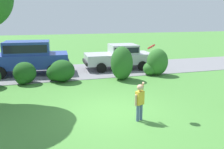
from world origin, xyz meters
name	(u,v)px	position (x,y,z in m)	size (l,w,h in m)	color
ground_plane	(111,112)	(0.00, 0.00, 0.00)	(80.00, 80.00, 0.00)	#478438
driveway_strip	(80,71)	(0.00, 6.90, 0.01)	(28.00, 4.40, 0.02)	slate
shrub_centre_left	(24,74)	(-3.10, 4.82, 0.51)	(1.12, 1.09, 1.10)	#1E511C
shrub_centre	(60,71)	(-1.35, 4.79, 0.53)	(1.44, 1.35, 1.14)	#1E511C
shrub_centre_right	(122,64)	(1.82, 4.26, 0.81)	(1.16, 1.29, 1.78)	#286023
shrub_far_end	(156,63)	(4.03, 4.70, 0.69)	(1.42, 1.12, 1.52)	#33702B
parked_sedan	(120,56)	(2.60, 6.96, 0.85)	(4.48, 2.25, 1.56)	silver
parked_suv	(28,56)	(-2.98, 6.99, 1.08)	(4.82, 2.35, 1.92)	#28429E
child_thrower	(140,99)	(0.66, -0.96, 0.72)	(0.40, 0.36, 1.29)	#4C608C
frisbee	(151,47)	(1.22, -0.49, 2.32)	(0.32, 0.26, 0.24)	red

